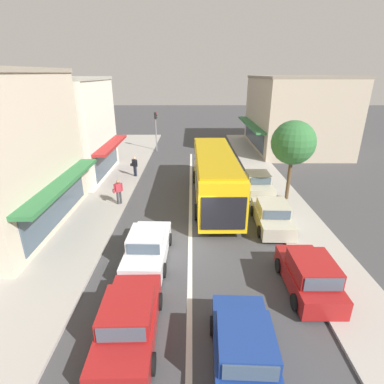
{
  "coord_description": "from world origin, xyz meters",
  "views": [
    {
      "loc": [
        0.09,
        -13.12,
        8.04
      ],
      "look_at": [
        0.01,
        4.05,
        1.2
      ],
      "focal_mm": 28.0,
      "sensor_mm": 36.0,
      "label": 1
    }
  ],
  "objects_px": {
    "sedan_queue_gap_filler": "(130,321)",
    "parked_sedan_kerb_third": "(259,183)",
    "traffic_light_downstreet": "(157,125)",
    "street_tree_right": "(295,143)",
    "sedan_queue_far_back": "(245,353)",
    "parked_hatchback_kerb_front": "(311,276)",
    "pedestrian_with_handbag_near": "(120,190)",
    "city_bus": "(216,173)",
    "sedan_adjacent_lane_lead": "(149,247)",
    "pedestrian_browsing_midblock": "(136,165)",
    "parked_sedan_kerb_second": "(273,215)"
  },
  "relations": [
    {
      "from": "parked_hatchback_kerb_front",
      "to": "parked_sedan_kerb_third",
      "type": "relative_size",
      "value": 0.88
    },
    {
      "from": "parked_sedan_kerb_third",
      "to": "sedan_queue_far_back",
      "type": "bearing_deg",
      "value": -102.87
    },
    {
      "from": "sedan_queue_gap_filler",
      "to": "sedan_adjacent_lane_lead",
      "type": "relative_size",
      "value": 1.0
    },
    {
      "from": "parked_sedan_kerb_second",
      "to": "pedestrian_browsing_midblock",
      "type": "relative_size",
      "value": 2.62
    },
    {
      "from": "sedan_queue_far_back",
      "to": "parked_hatchback_kerb_front",
      "type": "bearing_deg",
      "value": 48.1
    },
    {
      "from": "city_bus",
      "to": "sedan_adjacent_lane_lead",
      "type": "relative_size",
      "value": 2.56
    },
    {
      "from": "city_bus",
      "to": "pedestrian_browsing_midblock",
      "type": "height_order",
      "value": "city_bus"
    },
    {
      "from": "traffic_light_downstreet",
      "to": "pedestrian_browsing_midblock",
      "type": "distance_m",
      "value": 9.21
    },
    {
      "from": "parked_sedan_kerb_second",
      "to": "traffic_light_downstreet",
      "type": "height_order",
      "value": "traffic_light_downstreet"
    },
    {
      "from": "city_bus",
      "to": "sedan_adjacent_lane_lead",
      "type": "distance_m",
      "value": 7.96
    },
    {
      "from": "parked_hatchback_kerb_front",
      "to": "street_tree_right",
      "type": "xyz_separation_m",
      "value": [
        1.84,
        9.08,
        3.22
      ]
    },
    {
      "from": "traffic_light_downstreet",
      "to": "pedestrian_browsing_midblock",
      "type": "bearing_deg",
      "value": -95.0
    },
    {
      "from": "parked_hatchback_kerb_front",
      "to": "pedestrian_browsing_midblock",
      "type": "height_order",
      "value": "pedestrian_browsing_midblock"
    },
    {
      "from": "parked_hatchback_kerb_front",
      "to": "traffic_light_downstreet",
      "type": "distance_m",
      "value": 24.39
    },
    {
      "from": "city_bus",
      "to": "pedestrian_with_handbag_near",
      "type": "bearing_deg",
      "value": -170.77
    },
    {
      "from": "sedan_queue_far_back",
      "to": "traffic_light_downstreet",
      "type": "distance_m",
      "value": 26.84
    },
    {
      "from": "parked_sedan_kerb_second",
      "to": "traffic_light_downstreet",
      "type": "relative_size",
      "value": 1.01
    },
    {
      "from": "parked_sedan_kerb_second",
      "to": "street_tree_right",
      "type": "relative_size",
      "value": 0.8
    },
    {
      "from": "sedan_adjacent_lane_lead",
      "to": "parked_sedan_kerb_third",
      "type": "bearing_deg",
      "value": 51.67
    },
    {
      "from": "sedan_queue_far_back",
      "to": "traffic_light_downstreet",
      "type": "height_order",
      "value": "traffic_light_downstreet"
    },
    {
      "from": "city_bus",
      "to": "traffic_light_downstreet",
      "type": "relative_size",
      "value": 2.59
    },
    {
      "from": "traffic_light_downstreet",
      "to": "street_tree_right",
      "type": "relative_size",
      "value": 0.79
    },
    {
      "from": "parked_sedan_kerb_second",
      "to": "street_tree_right",
      "type": "distance_m",
      "value": 5.3
    },
    {
      "from": "street_tree_right",
      "to": "pedestrian_with_handbag_near",
      "type": "xyz_separation_m",
      "value": [
        -11.12,
        -0.92,
        -2.86
      ]
    },
    {
      "from": "sedan_adjacent_lane_lead",
      "to": "parked_hatchback_kerb_front",
      "type": "height_order",
      "value": "parked_hatchback_kerb_front"
    },
    {
      "from": "sedan_queue_gap_filler",
      "to": "parked_sedan_kerb_second",
      "type": "bearing_deg",
      "value": 49.78
    },
    {
      "from": "city_bus",
      "to": "sedan_adjacent_lane_lead",
      "type": "height_order",
      "value": "city_bus"
    },
    {
      "from": "city_bus",
      "to": "pedestrian_browsing_midblock",
      "type": "bearing_deg",
      "value": 143.23
    },
    {
      "from": "pedestrian_browsing_midblock",
      "to": "sedan_adjacent_lane_lead",
      "type": "bearing_deg",
      "value": -77.19
    },
    {
      "from": "sedan_adjacent_lane_lead",
      "to": "parked_sedan_kerb_second",
      "type": "distance_m",
      "value": 7.26
    },
    {
      "from": "parked_sedan_kerb_second",
      "to": "parked_sedan_kerb_third",
      "type": "distance_m",
      "value": 5.24
    },
    {
      "from": "city_bus",
      "to": "parked_sedan_kerb_second",
      "type": "relative_size",
      "value": 2.55
    },
    {
      "from": "sedan_queue_gap_filler",
      "to": "parked_sedan_kerb_third",
      "type": "bearing_deg",
      "value": 62.51
    },
    {
      "from": "parked_hatchback_kerb_front",
      "to": "pedestrian_with_handbag_near",
      "type": "height_order",
      "value": "pedestrian_with_handbag_near"
    },
    {
      "from": "sedan_queue_gap_filler",
      "to": "traffic_light_downstreet",
      "type": "xyz_separation_m",
      "value": [
        -1.86,
        25.06,
        2.19
      ]
    },
    {
      "from": "parked_sedan_kerb_third",
      "to": "street_tree_right",
      "type": "relative_size",
      "value": 0.79
    },
    {
      "from": "parked_hatchback_kerb_front",
      "to": "parked_sedan_kerb_third",
      "type": "bearing_deg",
      "value": 89.3
    },
    {
      "from": "sedan_queue_gap_filler",
      "to": "pedestrian_with_handbag_near",
      "type": "height_order",
      "value": "pedestrian_with_handbag_near"
    },
    {
      "from": "sedan_queue_far_back",
      "to": "sedan_adjacent_lane_lead",
      "type": "xyz_separation_m",
      "value": [
        -3.51,
        5.56,
        0.0
      ]
    },
    {
      "from": "pedestrian_with_handbag_near",
      "to": "pedestrian_browsing_midblock",
      "type": "relative_size",
      "value": 1.0
    },
    {
      "from": "city_bus",
      "to": "traffic_light_downstreet",
      "type": "xyz_separation_m",
      "value": [
        -5.39,
        13.61,
        0.97
      ]
    },
    {
      "from": "pedestrian_browsing_midblock",
      "to": "parked_hatchback_kerb_front",
      "type": "bearing_deg",
      "value": -56.16
    },
    {
      "from": "street_tree_right",
      "to": "pedestrian_with_handbag_near",
      "type": "height_order",
      "value": "street_tree_right"
    },
    {
      "from": "pedestrian_with_handbag_near",
      "to": "pedestrian_browsing_midblock",
      "type": "distance_m",
      "value": 5.62
    },
    {
      "from": "city_bus",
      "to": "street_tree_right",
      "type": "bearing_deg",
      "value": -1.03
    },
    {
      "from": "sedan_queue_gap_filler",
      "to": "sedan_queue_far_back",
      "type": "height_order",
      "value": "same"
    },
    {
      "from": "pedestrian_browsing_midblock",
      "to": "sedan_queue_far_back",
      "type": "bearing_deg",
      "value": -70.32
    },
    {
      "from": "sedan_queue_gap_filler",
      "to": "pedestrian_with_handbag_near",
      "type": "xyz_separation_m",
      "value": [
        -2.69,
        10.44,
        0.4
      ]
    },
    {
      "from": "parked_sedan_kerb_third",
      "to": "traffic_light_downstreet",
      "type": "relative_size",
      "value": 1.0
    },
    {
      "from": "city_bus",
      "to": "street_tree_right",
      "type": "xyz_separation_m",
      "value": [
        4.9,
        -0.09,
        2.05
      ]
    }
  ]
}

